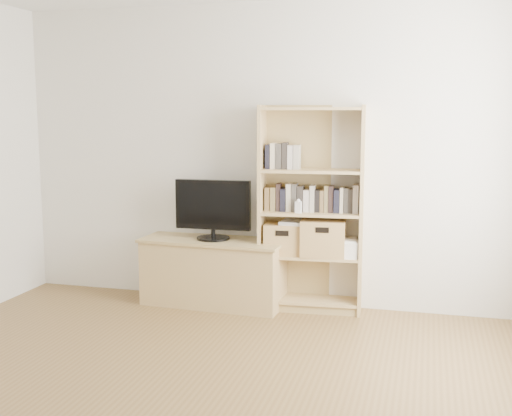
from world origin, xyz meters
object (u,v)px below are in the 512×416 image
at_px(tv_stand, 214,273).
at_px(laptop, 303,222).
at_px(basket_right, 323,237).
at_px(baby_monitor, 298,207).
at_px(television, 213,210).
at_px(basket_left, 283,238).
at_px(bookshelf, 311,209).

bearing_deg(tv_stand, laptop, 7.64).
relative_size(tv_stand, laptop, 3.43).
bearing_deg(basket_right, baby_monitor, -156.58).
relative_size(television, laptop, 1.87).
relative_size(television, baby_monitor, 6.80).
distance_m(tv_stand, baby_monitor, 0.98).
xyz_separation_m(basket_right, laptop, (-0.17, -0.02, 0.12)).
relative_size(tv_stand, basket_left, 3.87).
xyz_separation_m(television, baby_monitor, (0.75, -0.03, 0.05)).
bearing_deg(laptop, tv_stand, -172.99).
relative_size(bookshelf, laptop, 4.89).
distance_m(tv_stand, basket_right, 1.02).
height_order(tv_stand, laptop, laptop).
bearing_deg(television, tv_stand, 0.00).
distance_m(television, laptop, 0.78).
bearing_deg(basket_left, television, 177.37).
distance_m(tv_stand, bookshelf, 1.03).
relative_size(basket_right, laptop, 1.03).
bearing_deg(basket_right, television, 179.10).
xyz_separation_m(television, basket_right, (0.95, 0.08, -0.21)).
bearing_deg(bookshelf, television, -179.64).
xyz_separation_m(baby_monitor, laptop, (0.02, 0.09, -0.14)).
xyz_separation_m(bookshelf, basket_right, (0.11, 0.00, -0.23)).
xyz_separation_m(tv_stand, laptop, (0.77, 0.06, 0.48)).
distance_m(tv_stand, television, 0.56).
height_order(bookshelf, baby_monitor, bookshelf).
relative_size(bookshelf, basket_right, 4.74).
relative_size(basket_left, basket_right, 0.86).
height_order(bookshelf, television, bookshelf).
distance_m(tv_stand, basket_left, 0.70).
bearing_deg(tv_stand, basket_left, 7.78).
distance_m(baby_monitor, basket_left, 0.33).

